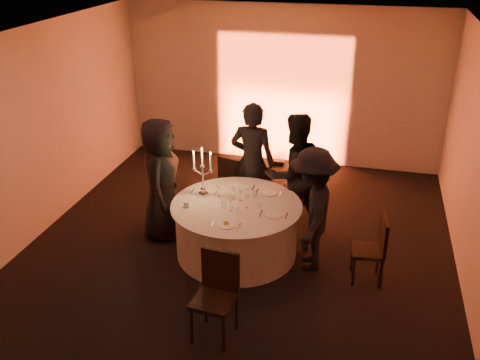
% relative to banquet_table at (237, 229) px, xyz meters
% --- Properties ---
extents(floor, '(7.00, 7.00, 0.00)m').
position_rel_banquet_table_xyz_m(floor, '(0.00, 0.00, -0.38)').
color(floor, black).
rests_on(floor, ground).
extents(ceiling, '(7.00, 7.00, 0.00)m').
position_rel_banquet_table_xyz_m(ceiling, '(0.00, 0.00, 2.62)').
color(ceiling, silver).
rests_on(ceiling, wall_back).
extents(wall_back, '(7.00, 0.00, 7.00)m').
position_rel_banquet_table_xyz_m(wall_back, '(0.00, 3.50, 1.12)').
color(wall_back, beige).
rests_on(wall_back, floor).
extents(wall_front, '(7.00, 0.00, 7.00)m').
position_rel_banquet_table_xyz_m(wall_front, '(0.00, -3.50, 1.12)').
color(wall_front, beige).
rests_on(wall_front, floor).
extents(wall_left, '(0.00, 7.00, 7.00)m').
position_rel_banquet_table_xyz_m(wall_left, '(-3.00, 0.00, 1.12)').
color(wall_left, beige).
rests_on(wall_left, floor).
extents(uplighter_fixture, '(0.25, 0.12, 0.10)m').
position_rel_banquet_table_xyz_m(uplighter_fixture, '(0.00, 3.20, -0.33)').
color(uplighter_fixture, black).
rests_on(uplighter_fixture, floor).
extents(banquet_table, '(1.80, 1.80, 0.77)m').
position_rel_banquet_table_xyz_m(banquet_table, '(0.00, 0.00, 0.00)').
color(banquet_table, black).
rests_on(banquet_table, floor).
extents(chair_left, '(0.52, 0.51, 0.89)m').
position_rel_banquet_table_xyz_m(chair_left, '(-1.32, 0.53, 0.11)').
color(chair_left, black).
rests_on(chair_left, floor).
extents(chair_back_left, '(0.48, 0.48, 0.89)m').
position_rel_banquet_table_xyz_m(chair_back_left, '(-0.43, 1.36, 0.12)').
color(chair_back_left, black).
rests_on(chair_back_left, floor).
extents(chair_back_right, '(0.49, 0.49, 0.85)m').
position_rel_banquet_table_xyz_m(chair_back_right, '(0.67, 1.42, 0.09)').
color(chair_back_right, black).
rests_on(chair_back_right, floor).
extents(chair_right, '(0.44, 0.44, 0.91)m').
position_rel_banquet_table_xyz_m(chair_right, '(1.87, -0.20, 0.12)').
color(chair_right, black).
rests_on(chair_right, floor).
extents(chair_front, '(0.49, 0.49, 1.01)m').
position_rel_banquet_table_xyz_m(chair_front, '(0.20, -1.64, 0.19)').
color(chair_front, black).
rests_on(chair_front, floor).
extents(guest_left, '(0.75, 0.99, 1.82)m').
position_rel_banquet_table_xyz_m(guest_left, '(-1.20, 0.26, 0.52)').
color(guest_left, black).
rests_on(guest_left, floor).
extents(guest_back_left, '(0.70, 0.47, 1.88)m').
position_rel_banquet_table_xyz_m(guest_back_left, '(-0.03, 1.11, 0.56)').
color(guest_back_left, black).
rests_on(guest_back_left, floor).
extents(guest_back_right, '(1.14, 1.10, 1.85)m').
position_rel_banquet_table_xyz_m(guest_back_right, '(0.65, 0.86, 0.54)').
color(guest_back_right, black).
rests_on(guest_back_right, floor).
extents(guest_right, '(0.69, 1.13, 1.71)m').
position_rel_banquet_table_xyz_m(guest_right, '(1.04, -0.05, 0.47)').
color(guest_right, black).
rests_on(guest_right, floor).
extents(plate_left, '(0.36, 0.25, 0.01)m').
position_rel_banquet_table_xyz_m(plate_left, '(-0.54, 0.24, 0.39)').
color(plate_left, white).
rests_on(plate_left, banquet_table).
extents(plate_back_left, '(0.36, 0.25, 0.01)m').
position_rel_banquet_table_xyz_m(plate_back_left, '(-0.06, 0.56, 0.39)').
color(plate_back_left, white).
rests_on(plate_back_left, banquet_table).
extents(plate_back_right, '(0.35, 0.26, 0.01)m').
position_rel_banquet_table_xyz_m(plate_back_right, '(0.35, 0.46, 0.39)').
color(plate_back_right, white).
rests_on(plate_back_right, banquet_table).
extents(plate_right, '(0.36, 0.25, 0.01)m').
position_rel_banquet_table_xyz_m(plate_right, '(0.55, -0.16, 0.39)').
color(plate_right, white).
rests_on(plate_right, banquet_table).
extents(plate_front, '(0.36, 0.25, 0.08)m').
position_rel_banquet_table_xyz_m(plate_front, '(0.01, -0.56, 0.40)').
color(plate_front, white).
rests_on(plate_front, banquet_table).
extents(coffee_cup, '(0.11, 0.11, 0.07)m').
position_rel_banquet_table_xyz_m(coffee_cup, '(-0.65, -0.21, 0.42)').
color(coffee_cup, white).
rests_on(coffee_cup, banquet_table).
extents(candelabra, '(0.30, 0.14, 0.72)m').
position_rel_banquet_table_xyz_m(candelabra, '(-0.53, 0.19, 0.64)').
color(candelabra, silver).
rests_on(candelabra, banquet_table).
extents(wine_glass_a, '(0.07, 0.07, 0.19)m').
position_rel_banquet_table_xyz_m(wine_glass_a, '(-0.29, 0.17, 0.52)').
color(wine_glass_a, white).
rests_on(wine_glass_a, banquet_table).
extents(wine_glass_b, '(0.07, 0.07, 0.19)m').
position_rel_banquet_table_xyz_m(wine_glass_b, '(0.16, -0.06, 0.52)').
color(wine_glass_b, white).
rests_on(wine_glass_b, banquet_table).
extents(wine_glass_c, '(0.07, 0.07, 0.19)m').
position_rel_banquet_table_xyz_m(wine_glass_c, '(0.03, 0.13, 0.52)').
color(wine_glass_c, white).
rests_on(wine_glass_c, banquet_table).
extents(wine_glass_d, '(0.07, 0.07, 0.19)m').
position_rel_banquet_table_xyz_m(wine_glass_d, '(-0.03, -0.19, 0.52)').
color(wine_glass_d, white).
rests_on(wine_glass_d, banquet_table).
extents(wine_glass_e, '(0.07, 0.07, 0.19)m').
position_rel_banquet_table_xyz_m(wine_glass_e, '(-0.07, 0.15, 0.52)').
color(wine_glass_e, white).
rests_on(wine_glass_e, banquet_table).
extents(wine_glass_f, '(0.07, 0.07, 0.19)m').
position_rel_banquet_table_xyz_m(wine_glass_f, '(0.38, -0.27, 0.52)').
color(wine_glass_f, white).
rests_on(wine_glass_f, banquet_table).
extents(wine_glass_g, '(0.07, 0.07, 0.19)m').
position_rel_banquet_table_xyz_m(wine_glass_g, '(-0.03, -0.10, 0.52)').
color(wine_glass_g, white).
rests_on(wine_glass_g, banquet_table).
extents(tumbler_a, '(0.07, 0.07, 0.09)m').
position_rel_banquet_table_xyz_m(tumbler_a, '(0.10, -0.23, 0.43)').
color(tumbler_a, white).
rests_on(tumbler_a, banquet_table).
extents(tumbler_b, '(0.07, 0.07, 0.09)m').
position_rel_banquet_table_xyz_m(tumbler_b, '(-0.14, -0.13, 0.43)').
color(tumbler_b, white).
rests_on(tumbler_b, banquet_table).
extents(tumbler_c, '(0.07, 0.07, 0.09)m').
position_rel_banquet_table_xyz_m(tumbler_c, '(0.19, 0.30, 0.43)').
color(tumbler_c, white).
rests_on(tumbler_c, banquet_table).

